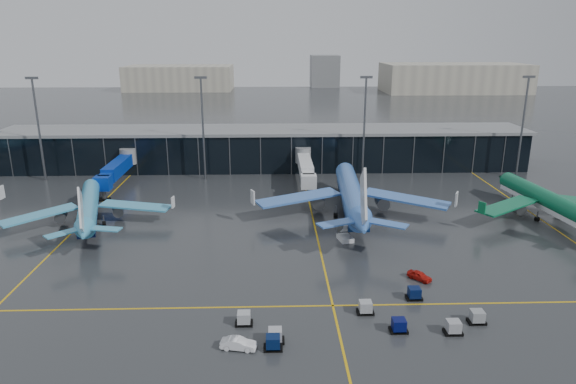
{
  "coord_description": "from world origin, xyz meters",
  "views": [
    {
      "loc": [
        2.09,
        -76.17,
        34.57
      ],
      "look_at": [
        5.0,
        18.0,
        6.0
      ],
      "focal_mm": 32.0,
      "sensor_mm": 36.0,
      "label": 1
    }
  ],
  "objects_px": {
    "airliner_aer_lingus": "(548,189)",
    "baggage_carts": "(364,321)",
    "airliner_arkefly": "(87,196)",
    "airliner_klm_near": "(352,181)",
    "mobile_airstair": "(345,236)",
    "service_van_white": "(238,344)",
    "service_van_red": "(420,276)"
  },
  "relations": [
    {
      "from": "airliner_aer_lingus",
      "to": "baggage_carts",
      "type": "relative_size",
      "value": 1.23
    },
    {
      "from": "airliner_arkefly",
      "to": "airliner_klm_near",
      "type": "relative_size",
      "value": 0.8
    },
    {
      "from": "baggage_carts",
      "to": "mobile_airstair",
      "type": "height_order",
      "value": "mobile_airstair"
    },
    {
      "from": "mobile_airstair",
      "to": "service_van_white",
      "type": "bearing_deg",
      "value": -130.32
    },
    {
      "from": "baggage_carts",
      "to": "airliner_arkefly",
      "type": "bearing_deg",
      "value": 140.59
    },
    {
      "from": "baggage_carts",
      "to": "airliner_klm_near",
      "type": "bearing_deg",
      "value": 83.89
    },
    {
      "from": "airliner_klm_near",
      "to": "service_van_white",
      "type": "bearing_deg",
      "value": -109.55
    },
    {
      "from": "airliner_arkefly",
      "to": "baggage_carts",
      "type": "xyz_separation_m",
      "value": [
        46.51,
        -38.21,
        -4.89
      ]
    },
    {
      "from": "airliner_aer_lingus",
      "to": "service_van_white",
      "type": "height_order",
      "value": "airliner_aer_lingus"
    },
    {
      "from": "airliner_aer_lingus",
      "to": "airliner_klm_near",
      "type": "bearing_deg",
      "value": 169.09
    },
    {
      "from": "airliner_klm_near",
      "to": "baggage_carts",
      "type": "height_order",
      "value": "airliner_klm_near"
    },
    {
      "from": "airliner_arkefly",
      "to": "service_van_red",
      "type": "distance_m",
      "value": 62.66
    },
    {
      "from": "airliner_klm_near",
      "to": "airliner_arkefly",
      "type": "bearing_deg",
      "value": -172.03
    },
    {
      "from": "airliner_arkefly",
      "to": "mobile_airstair",
      "type": "xyz_separation_m",
      "value": [
        48.02,
        -10.09,
        -4.88
      ]
    },
    {
      "from": "service_van_red",
      "to": "service_van_white",
      "type": "xyz_separation_m",
      "value": [
        -25.77,
        -16.89,
        0.04
      ]
    },
    {
      "from": "airliner_arkefly",
      "to": "mobile_airstair",
      "type": "bearing_deg",
      "value": -28.18
    },
    {
      "from": "airliner_klm_near",
      "to": "service_van_red",
      "type": "xyz_separation_m",
      "value": [
        5.9,
        -29.64,
        -6.41
      ]
    },
    {
      "from": "mobile_airstair",
      "to": "service_van_red",
      "type": "bearing_deg",
      "value": -73.25
    },
    {
      "from": "baggage_carts",
      "to": "service_van_white",
      "type": "xyz_separation_m",
      "value": [
        -15.36,
        -4.4,
        -0.07
      ]
    },
    {
      "from": "airliner_klm_near",
      "to": "service_van_white",
      "type": "relative_size",
      "value": 11.0
    },
    {
      "from": "airliner_aer_lingus",
      "to": "service_van_red",
      "type": "bearing_deg",
      "value": -146.92
    },
    {
      "from": "airliner_klm_near",
      "to": "baggage_carts",
      "type": "bearing_deg",
      "value": -92.53
    },
    {
      "from": "airliner_arkefly",
      "to": "baggage_carts",
      "type": "bearing_deg",
      "value": -55.72
    },
    {
      "from": "airliner_aer_lingus",
      "to": "mobile_airstair",
      "type": "relative_size",
      "value": 10.69
    },
    {
      "from": "airliner_arkefly",
      "to": "airliner_klm_near",
      "type": "bearing_deg",
      "value": -11.93
    },
    {
      "from": "baggage_carts",
      "to": "service_van_red",
      "type": "xyz_separation_m",
      "value": [
        10.41,
        12.49,
        -0.12
      ]
    },
    {
      "from": "airliner_klm_near",
      "to": "airliner_aer_lingus",
      "type": "distance_m",
      "value": 38.42
    },
    {
      "from": "airliner_arkefly",
      "to": "baggage_carts",
      "type": "relative_size",
      "value": 1.17
    },
    {
      "from": "airliner_arkefly",
      "to": "airliner_aer_lingus",
      "type": "relative_size",
      "value": 0.95
    },
    {
      "from": "baggage_carts",
      "to": "airliner_aer_lingus",
      "type": "bearing_deg",
      "value": 42.34
    },
    {
      "from": "service_van_white",
      "to": "mobile_airstair",
      "type": "bearing_deg",
      "value": -17.23
    },
    {
      "from": "airliner_arkefly",
      "to": "mobile_airstair",
      "type": "distance_m",
      "value": 49.31
    }
  ]
}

